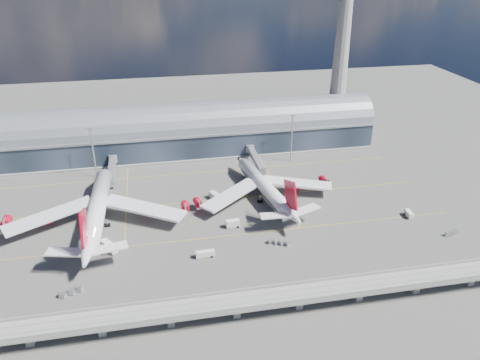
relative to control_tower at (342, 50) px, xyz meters
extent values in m
plane|color=#474744|center=(-85.00, -83.00, -51.64)|extent=(500.00, 500.00, 0.00)
cube|color=gold|center=(-85.00, -93.00, -51.63)|extent=(200.00, 0.25, 0.01)
cube|color=gold|center=(-85.00, -63.00, -51.63)|extent=(200.00, 0.25, 0.01)
cube|color=gold|center=(-85.00, -33.00, -51.63)|extent=(200.00, 0.25, 0.01)
cube|color=gold|center=(-120.00, -53.00, -51.63)|extent=(0.25, 80.00, 0.01)
cube|color=gold|center=(-50.00, -53.00, -51.63)|extent=(0.25, 80.00, 0.01)
cube|color=#1E2732|center=(-85.00, -5.00, -44.64)|extent=(200.00, 28.00, 14.00)
cylinder|color=slate|center=(-85.00, -5.00, -37.64)|extent=(200.00, 28.00, 28.00)
cube|color=gray|center=(-85.00, -19.00, -37.64)|extent=(200.00, 1.00, 1.20)
cube|color=gray|center=(-85.00, -5.00, -51.04)|extent=(200.00, 30.00, 1.20)
cube|color=gray|center=(0.00, 0.00, -47.64)|extent=(18.00, 18.00, 8.00)
cone|color=gray|center=(0.00, 0.00, -6.64)|extent=(10.00, 10.00, 90.00)
cube|color=gray|center=(-85.00, -138.00, -46.14)|extent=(220.00, 8.50, 1.20)
cube|color=gray|center=(-85.00, -142.00, -45.04)|extent=(220.00, 0.40, 1.20)
cube|color=gray|center=(-85.00, -134.00, -45.04)|extent=(220.00, 0.40, 1.20)
cube|color=gray|center=(-85.00, -139.50, -45.49)|extent=(220.00, 0.12, 0.12)
cube|color=gray|center=(-85.00, -136.50, -45.49)|extent=(220.00, 0.12, 0.12)
cube|color=gray|center=(-145.00, -138.00, -49.14)|extent=(2.20, 2.20, 5.00)
cube|color=gray|center=(-125.00, -138.00, -49.14)|extent=(2.20, 2.20, 5.00)
cube|color=gray|center=(-105.00, -138.00, -49.14)|extent=(2.20, 2.20, 5.00)
cube|color=gray|center=(-85.00, -138.00, -49.14)|extent=(2.20, 2.20, 5.00)
cube|color=gray|center=(-65.00, -138.00, -49.14)|extent=(2.20, 2.20, 5.00)
cube|color=gray|center=(-45.00, -138.00, -49.14)|extent=(2.20, 2.20, 5.00)
cube|color=gray|center=(-25.00, -138.00, -49.14)|extent=(2.20, 2.20, 5.00)
cube|color=gray|center=(-5.00, -138.00, -49.14)|extent=(2.20, 2.20, 5.00)
cylinder|color=gray|center=(-135.00, -28.00, -39.14)|extent=(0.70, 0.70, 25.00)
cube|color=gray|center=(-135.00, -28.00, -26.44)|extent=(3.00, 0.40, 1.00)
cylinder|color=gray|center=(-35.00, -28.00, -39.14)|extent=(0.70, 0.70, 25.00)
cube|color=gray|center=(-35.00, -28.00, -26.44)|extent=(3.00, 0.40, 1.00)
cylinder|color=white|center=(-130.60, -72.28, -44.78)|extent=(8.61, 58.82, 7.08)
cone|color=white|center=(-129.75, -39.65, -44.78)|extent=(7.31, 9.03, 7.08)
cone|color=white|center=(-131.52, -107.13, -43.90)|extent=(7.42, 13.45, 7.08)
cube|color=#B2071C|center=(-131.43, -103.82, -35.16)|extent=(1.12, 13.24, 14.65)
cube|color=white|center=(-149.17, -74.01, -45.66)|extent=(35.86, 23.83, 2.86)
cube|color=white|center=(-112.15, -74.98, -45.66)|extent=(35.39, 25.26, 2.86)
cylinder|color=#B2071C|center=(-149.80, -71.78, -47.66)|extent=(3.68, 5.62, 3.54)
cylinder|color=#B2071C|center=(-166.25, -71.35, -47.66)|extent=(3.68, 5.62, 3.54)
cylinder|color=#B2071C|center=(-111.41, -72.79, -47.66)|extent=(3.68, 5.62, 3.54)
cylinder|color=#B2071C|center=(-94.96, -73.22, -47.66)|extent=(3.68, 5.62, 3.54)
cylinder|color=gray|center=(-130.06, -51.61, -49.98)|extent=(0.55, 0.55, 3.32)
cylinder|color=gray|center=(-134.26, -76.61, -49.98)|extent=(0.66, 0.66, 3.32)
cylinder|color=gray|center=(-127.18, -76.80, -49.98)|extent=(0.66, 0.66, 3.32)
cylinder|color=black|center=(-134.26, -76.61, -51.03)|extent=(2.48, 1.72, 1.66)
cylinder|color=black|center=(-127.18, -76.80, -51.03)|extent=(2.48, 1.72, 1.66)
cylinder|color=white|center=(-58.76, -64.60, -45.58)|extent=(13.97, 49.96, 5.95)
cone|color=white|center=(-63.31, -37.06, -45.58)|extent=(7.21, 9.07, 5.95)
cone|color=white|center=(-53.87, -94.15, -44.76)|extent=(7.88, 13.13, 5.95)
cube|color=#B2071C|center=(-54.38, -91.12, -36.95)|extent=(2.71, 12.23, 13.60)
cube|color=white|center=(-74.29, -69.24, -46.40)|extent=(29.60, 25.33, 2.54)
cube|color=white|center=(-42.56, -64.00, -46.40)|extent=(31.97, 17.67, 2.54)
cylinder|color=black|center=(-58.76, -64.60, -47.22)|extent=(12.26, 44.79, 5.06)
cylinder|color=#B2071C|center=(-75.21, -67.32, -48.25)|extent=(4.08, 5.60, 3.29)
cylinder|color=#B2071C|center=(-89.31, -69.65, -48.25)|extent=(4.08, 5.60, 3.29)
cylinder|color=#B2071C|center=(-42.31, -61.88, -48.25)|extent=(4.08, 5.60, 3.29)
cylinder|color=#B2071C|center=(-28.21, -59.55, -48.25)|extent=(4.08, 5.60, 3.29)
cylinder|color=gray|center=(-61.62, -47.33, -50.10)|extent=(0.51, 0.51, 3.08)
cylinder|color=gray|center=(-61.33, -69.18, -50.10)|extent=(0.62, 0.62, 3.08)
cylinder|color=gray|center=(-54.85, -68.11, -50.10)|extent=(0.62, 0.62, 3.08)
cylinder|color=black|center=(-61.33, -69.18, -51.07)|extent=(2.48, 1.89, 1.54)
cylinder|color=black|center=(-54.85, -68.11, -51.07)|extent=(2.48, 1.89, 1.54)
cube|color=gray|center=(-127.10, -31.00, -46.44)|extent=(3.00, 24.00, 3.00)
cube|color=gray|center=(-127.10, -43.00, -46.44)|extent=(3.60, 3.60, 3.40)
cylinder|color=gray|center=(-127.10, -19.00, -46.44)|extent=(4.40, 4.40, 4.00)
cylinder|color=gray|center=(-127.10, -43.00, -49.94)|extent=(0.50, 0.50, 3.40)
cylinder|color=black|center=(-127.10, -43.00, -51.29)|extent=(1.40, 0.80, 0.80)
cube|color=gray|center=(-55.26, -33.00, -46.44)|extent=(3.00, 28.00, 3.00)
cube|color=gray|center=(-55.26, -47.00, -46.44)|extent=(3.60, 3.60, 3.40)
cylinder|color=gray|center=(-55.26, -19.00, -46.44)|extent=(4.40, 4.40, 4.00)
cylinder|color=gray|center=(-55.26, -47.00, -49.94)|extent=(0.50, 0.50, 3.40)
cylinder|color=black|center=(-55.26, -47.00, -51.29)|extent=(1.40, 0.80, 0.80)
cube|color=silver|center=(-125.48, -94.22, -49.81)|extent=(6.90, 7.97, 2.97)
cylinder|color=black|center=(-123.94, -92.18, -51.12)|extent=(2.90, 2.53, 1.03)
cylinder|color=black|center=(-127.01, -96.27, -51.12)|extent=(2.90, 2.53, 1.03)
cube|color=silver|center=(-76.97, -87.11, -49.86)|extent=(5.68, 2.86, 2.88)
cylinder|color=black|center=(-75.19, -87.21, -51.14)|extent=(1.15, 2.82, 1.00)
cylinder|color=black|center=(-78.74, -87.01, -51.14)|extent=(1.15, 2.82, 1.00)
cube|color=silver|center=(-90.52, -105.27, -50.24)|extent=(7.08, 2.37, 2.27)
cylinder|color=black|center=(-88.29, -105.39, -51.24)|extent=(0.90, 2.22, 0.79)
cylinder|color=black|center=(-92.75, -105.16, -51.24)|extent=(0.90, 2.22, 0.79)
cube|color=silver|center=(-2.49, -93.33, -50.23)|extent=(2.43, 5.42, 2.29)
cylinder|color=black|center=(-2.62, -91.65, -51.24)|extent=(2.25, 0.96, 0.79)
cylinder|color=black|center=(-2.35, -95.01, -51.24)|extent=(2.25, 0.96, 0.79)
cube|color=silver|center=(-80.84, -62.47, -49.83)|extent=(4.69, 6.20, 2.93)
cylinder|color=black|center=(-80.09, -60.83, -51.13)|extent=(2.98, 2.09, 1.01)
cylinder|color=black|center=(-81.58, -64.11, -51.13)|extent=(2.98, 2.09, 1.01)
cube|color=silver|center=(-126.18, -58.88, -50.13)|extent=(5.65, 5.35, 2.44)
cylinder|color=black|center=(-124.83, -57.68, -51.21)|extent=(2.19, 2.32, 0.84)
cylinder|color=black|center=(-127.53, -60.07, -51.21)|extent=(2.19, 2.32, 0.84)
cube|color=gray|center=(-138.81, -118.68, -51.37)|extent=(2.97, 2.52, 0.32)
cube|color=#AAAAAF|center=(-138.81, -118.68, -50.53)|extent=(2.55, 2.26, 1.58)
cube|color=gray|center=(-136.29, -117.64, -51.37)|extent=(2.97, 2.52, 0.32)
cube|color=#AAAAAF|center=(-136.29, -117.64, -50.53)|extent=(2.55, 2.26, 1.58)
cube|color=gray|center=(-133.76, -116.60, -51.37)|extent=(2.97, 2.52, 0.32)
cube|color=#AAAAAF|center=(-133.76, -116.60, -50.53)|extent=(2.55, 2.26, 1.58)
cube|color=gray|center=(-64.85, -101.24, -51.42)|extent=(2.51, 2.16, 0.26)
cube|color=#AAAAAF|center=(-64.85, -101.24, -50.71)|extent=(2.15, 1.93, 1.32)
cube|color=gray|center=(-62.77, -102.19, -51.42)|extent=(2.51, 2.16, 0.26)
cube|color=#AAAAAF|center=(-62.77, -102.19, -50.71)|extent=(2.15, 1.93, 1.32)
cube|color=gray|center=(-60.69, -103.13, -51.42)|extent=(2.51, 2.16, 0.26)
cube|color=#AAAAAF|center=(-60.69, -103.13, -50.71)|extent=(2.15, 1.93, 1.32)
cube|color=gray|center=(-58.60, -104.08, -51.42)|extent=(2.51, 2.16, 0.26)
cube|color=#AAAAAF|center=(-58.60, -104.08, -50.71)|extent=(2.15, 1.93, 1.32)
cube|color=gray|center=(5.00, -109.88, -51.42)|extent=(2.38, 1.91, 0.26)
cube|color=#AAAAAF|center=(5.00, -109.88, -50.73)|extent=(2.03, 1.73, 1.30)
cube|color=gray|center=(7.16, -109.24, -51.42)|extent=(2.38, 1.91, 0.26)
cube|color=#AAAAAF|center=(7.16, -109.24, -50.73)|extent=(2.03, 1.73, 1.30)
cube|color=gray|center=(9.31, -108.61, -51.42)|extent=(2.38, 1.91, 0.26)
cube|color=#AAAAAF|center=(9.31, -108.61, -50.73)|extent=(2.03, 1.73, 1.30)
camera|label=1|loc=(-105.03, -246.51, 50.46)|focal=35.00mm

